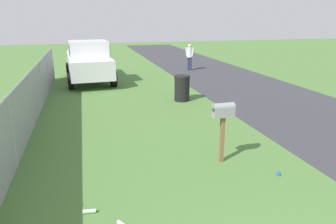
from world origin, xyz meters
name	(u,v)px	position (x,y,z in m)	size (l,w,h in m)	color
mailbox	(223,115)	(5.09, -0.78, 1.13)	(0.22, 0.49, 1.41)	brown
pickup_truck	(89,60)	(15.47, 1.91, 1.11)	(5.41, 2.47, 2.09)	silver
trash_bin	(182,88)	(10.60, -1.55, 0.51)	(0.63, 0.63, 1.02)	black
pedestrian	(190,55)	(17.54, -4.19, 0.93)	(0.32, 0.50, 1.61)	#2D3351
fence_section	(30,100)	(8.64, 3.75, 0.89)	(16.12, 0.07, 1.64)	#9EA3A8
litter_bottle_midfield_a	(89,211)	(3.80, 2.23, 0.04)	(0.07, 0.07, 0.22)	#B2D8BF
litter_bottle_near_hydrant	(123,224)	(3.30, 1.72, 0.04)	(0.07, 0.07, 0.22)	#B2D8BF
litter_can_far_scatter	(278,173)	(4.16, -1.69, 0.03)	(0.07, 0.07, 0.12)	blue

